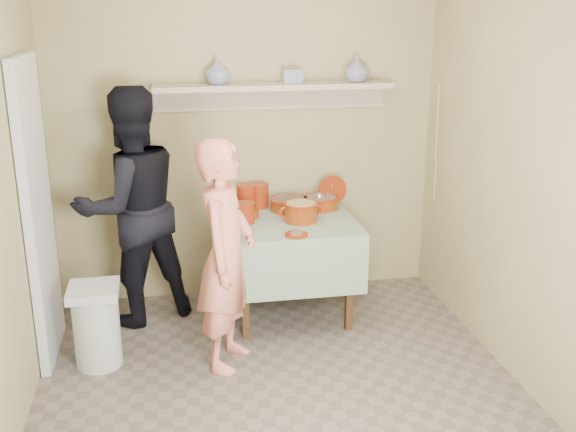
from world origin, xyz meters
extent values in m
plane|color=#6C6055|center=(0.00, 0.00, 0.00)|extent=(3.50, 3.50, 0.00)
cube|color=silver|center=(-1.46, 0.95, 1.00)|extent=(0.06, 0.70, 2.00)
cylinder|color=maroon|center=(-0.03, 1.56, 0.86)|extent=(0.15, 0.15, 0.19)
cylinder|color=maroon|center=(0.07, 1.60, 0.86)|extent=(0.16, 0.16, 0.19)
cylinder|color=maroon|center=(-0.09, 1.22, 0.84)|extent=(0.15, 0.15, 0.15)
cylinder|color=maroon|center=(-0.04, 1.36, 0.79)|extent=(0.17, 0.17, 0.05)
cylinder|color=maroon|center=(0.66, 1.56, 0.88)|extent=(0.24, 0.09, 0.24)
imported|color=navy|center=(0.84, 1.61, 1.82)|extent=(0.22, 0.22, 0.20)
imported|color=navy|center=(-0.22, 1.64, 1.82)|extent=(0.24, 0.24, 0.19)
cube|color=navy|center=(0.34, 1.62, 1.77)|extent=(0.15, 0.11, 0.10)
imported|color=#F08367|center=(-0.28, 0.59, 0.76)|extent=(0.54, 0.65, 1.52)
imported|color=black|center=(-0.90, 1.39, 0.88)|extent=(1.05, 0.96, 1.76)
cube|color=tan|center=(0.00, 1.76, 1.30)|extent=(3.00, 0.02, 2.60)
cube|color=tan|center=(0.00, -1.76, 1.30)|extent=(3.00, 0.02, 2.60)
cube|color=tan|center=(1.51, 0.00, 1.30)|extent=(0.02, 3.50, 2.60)
cube|color=#4C2D16|center=(-0.13, 0.90, 0.35)|extent=(0.05, 0.05, 0.71)
cube|color=#4C2D16|center=(0.63, 0.90, 0.35)|extent=(0.05, 0.05, 0.71)
cube|color=#4C2D16|center=(-0.13, 1.66, 0.35)|extent=(0.05, 0.05, 0.71)
cube|color=#4C2D16|center=(0.63, 1.66, 0.35)|extent=(0.05, 0.05, 0.71)
cube|color=#4C2D16|center=(0.25, 1.28, 0.73)|extent=(0.90, 0.90, 0.04)
cube|color=#1E5930|center=(0.25, 1.28, 0.76)|extent=(0.96, 0.96, 0.01)
cube|color=#1E5930|center=(0.25, 0.80, 0.54)|extent=(0.96, 0.01, 0.44)
cube|color=#1E5930|center=(0.25, 1.76, 0.54)|extent=(0.96, 0.01, 0.44)
cube|color=#1E5930|center=(-0.23, 1.28, 0.54)|extent=(0.01, 0.96, 0.44)
cube|color=#1E5930|center=(0.73, 1.28, 0.54)|extent=(0.01, 0.96, 0.44)
cylinder|color=#6C2002|center=(0.29, 1.48, 0.81)|extent=(0.28, 0.28, 0.09)
cylinder|color=maroon|center=(0.29, 1.48, 0.85)|extent=(0.30, 0.30, 0.01)
cylinder|color=brown|center=(0.29, 1.48, 0.83)|extent=(0.25, 0.25, 0.05)
cylinder|color=#6C2002|center=(0.55, 1.48, 0.81)|extent=(0.26, 0.26, 0.09)
cylinder|color=maroon|center=(0.55, 1.48, 0.85)|extent=(0.28, 0.28, 0.01)
cylinder|color=#8C6B54|center=(0.55, 1.48, 0.83)|extent=(0.23, 0.23, 0.05)
cylinder|color=silver|center=(0.57, 1.33, 0.94)|extent=(0.01, 0.22, 0.16)
sphere|color=silver|center=(0.53, 1.45, 0.87)|extent=(0.07, 0.07, 0.07)
cylinder|color=#6C2002|center=(0.33, 1.19, 0.83)|extent=(0.24, 0.24, 0.14)
cylinder|color=maroon|center=(0.33, 1.19, 0.90)|extent=(0.25, 0.25, 0.01)
cylinder|color=tan|center=(0.33, 1.19, 0.88)|extent=(0.21, 0.21, 0.05)
torus|color=maroon|center=(0.21, 1.19, 0.84)|extent=(0.09, 0.02, 0.09)
torus|color=maroon|center=(0.45, 1.19, 0.84)|extent=(0.09, 0.02, 0.09)
cylinder|color=maroon|center=(0.23, 0.88, 0.77)|extent=(0.16, 0.16, 0.02)
cylinder|color=#8C6B54|center=(0.23, 0.88, 0.78)|extent=(0.09, 0.09, 0.01)
cube|color=tan|center=(0.20, 1.62, 1.70)|extent=(1.80, 0.25, 0.04)
cube|color=tan|center=(0.20, 1.74, 1.60)|extent=(1.80, 0.02, 0.18)
cylinder|color=silver|center=(-1.13, 0.71, 0.25)|extent=(0.30, 0.30, 0.50)
cube|color=silver|center=(-1.13, 0.71, 0.53)|extent=(0.32, 0.32, 0.06)
cylinder|color=silver|center=(1.47, 1.50, 1.55)|extent=(0.01, 0.01, 0.30)
cylinder|color=silver|center=(1.47, 1.48, 1.25)|extent=(0.01, 0.01, 0.30)
cylinder|color=silver|center=(1.47, 1.46, 0.95)|extent=(0.01, 0.01, 0.30)
camera|label=1|loc=(-0.61, -3.43, 2.30)|focal=42.00mm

